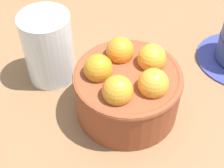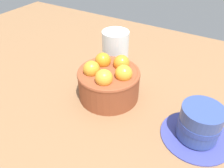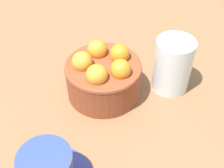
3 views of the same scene
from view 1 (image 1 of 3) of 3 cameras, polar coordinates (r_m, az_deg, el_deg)
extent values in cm
cube|color=brown|center=(48.83, 2.40, -5.77)|extent=(142.88, 91.97, 4.02)
cylinder|color=brown|center=(44.64, 2.61, -1.50)|extent=(14.01, 14.01, 6.88)
torus|color=brown|center=(42.42, 2.74, 1.24)|extent=(14.21, 14.21, 1.00)
sphere|color=orange|center=(41.69, -2.37, 2.65)|extent=(3.73, 3.73, 3.73)
sphere|color=orange|center=(39.07, 0.98, -1.14)|extent=(3.77, 3.77, 3.77)
sphere|color=orange|center=(40.14, 7.08, 0.06)|extent=(3.78, 3.78, 3.78)
sphere|color=orange|center=(43.29, 6.91, 4.31)|extent=(3.79, 3.79, 3.79)
sphere|color=orange|center=(44.19, 1.40, 5.74)|extent=(3.74, 3.74, 3.74)
cylinder|color=silver|center=(49.12, -10.83, 6.12)|extent=(7.21, 7.21, 10.73)
camera|label=2|loc=(0.42, 75.09, 10.69)|focal=35.91mm
camera|label=3|loc=(0.70, 35.86, 46.03)|focal=49.29mm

